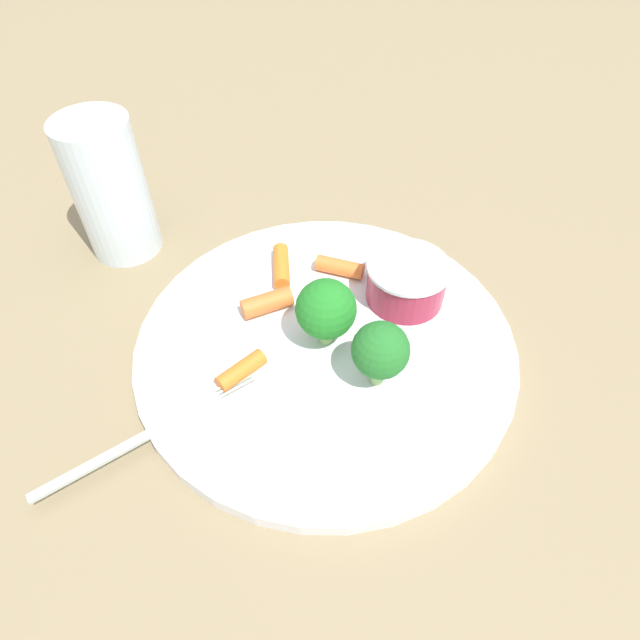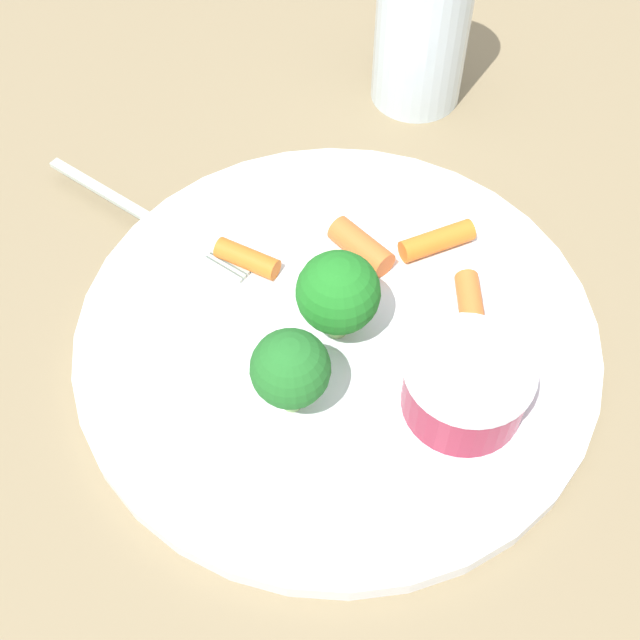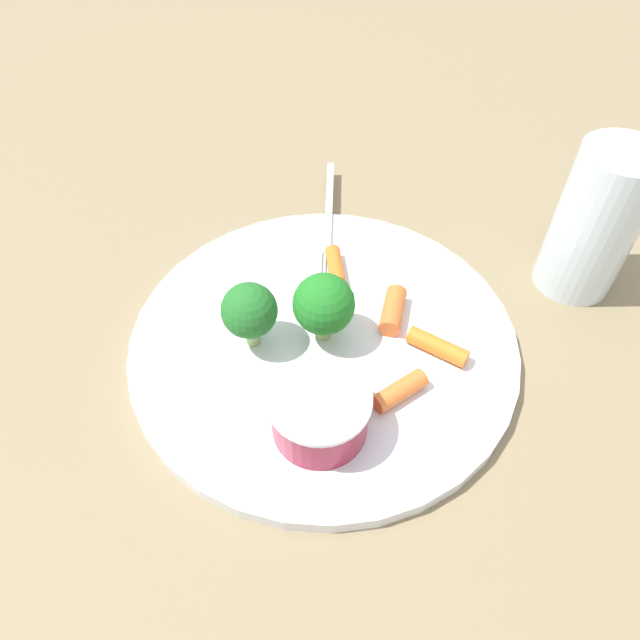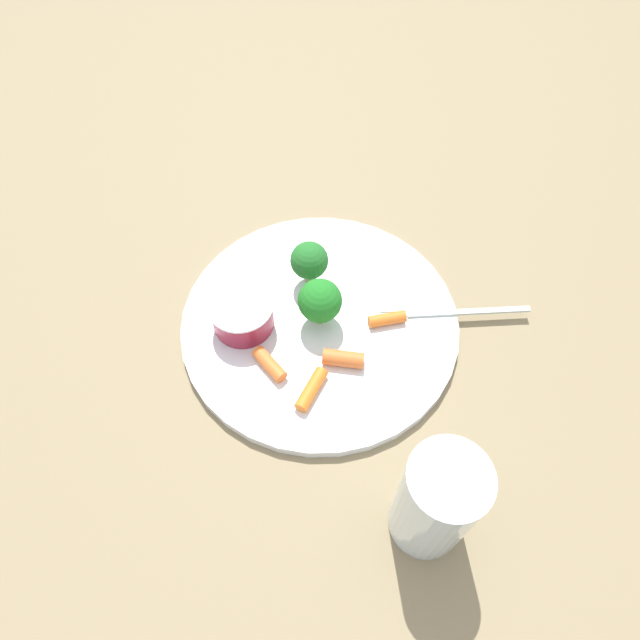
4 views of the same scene
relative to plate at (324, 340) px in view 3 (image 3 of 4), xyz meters
name	(u,v)px [view 3 (image 3 of 4)]	position (x,y,z in m)	size (l,w,h in m)	color
ground_plane	(323,345)	(0.00, 0.00, -0.01)	(2.40, 2.40, 0.00)	#867454
plate	(324,340)	(0.00, 0.00, 0.00)	(0.29, 0.29, 0.01)	white
sauce_cup	(320,413)	(-0.04, 0.07, 0.02)	(0.07, 0.07, 0.04)	maroon
broccoli_floret_0	(249,311)	(0.04, 0.03, 0.04)	(0.04, 0.04, 0.06)	#8EB86C
broccoli_floret_1	(331,304)	(0.00, 0.00, 0.04)	(0.05, 0.05, 0.06)	#89B665
carrot_stick_0	(393,310)	(-0.04, -0.04, 0.01)	(0.02, 0.02, 0.04)	orange
carrot_stick_1	(335,266)	(0.03, -0.06, 0.01)	(0.01, 0.01, 0.04)	orange
carrot_stick_2	(400,391)	(-0.07, 0.02, 0.01)	(0.01, 0.01, 0.04)	orange
carrot_stick_3	(438,346)	(-0.08, -0.03, 0.01)	(0.01, 0.01, 0.05)	orange
fork	(329,216)	(0.07, -0.12, 0.01)	(0.09, 0.14, 0.00)	#B5C3B8
drinking_glass	(596,223)	(-0.14, -0.17, 0.06)	(0.06, 0.06, 0.13)	silver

